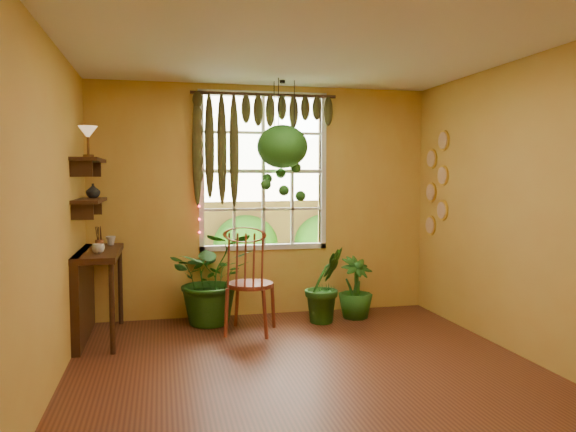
{
  "coord_description": "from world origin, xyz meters",
  "views": [
    {
      "loc": [
        -1.19,
        -4.26,
        1.63
      ],
      "look_at": [
        0.04,
        1.15,
        1.25
      ],
      "focal_mm": 35.0,
      "sensor_mm": 36.0,
      "label": 1
    }
  ],
  "objects_px": {
    "potted_plant_left": "(213,278)",
    "potted_plant_mid": "(325,285)",
    "hanging_basket": "(282,152)",
    "counter_ledge": "(88,285)",
    "windsor_chair": "(249,298)"
  },
  "relations": [
    {
      "from": "potted_plant_left",
      "to": "potted_plant_mid",
      "type": "relative_size",
      "value": 1.22
    },
    {
      "from": "potted_plant_left",
      "to": "hanging_basket",
      "type": "distance_m",
      "value": 1.59
    },
    {
      "from": "potted_plant_mid",
      "to": "counter_ledge",
      "type": "bearing_deg",
      "value": -177.53
    },
    {
      "from": "counter_ledge",
      "to": "windsor_chair",
      "type": "bearing_deg",
      "value": -5.06
    },
    {
      "from": "potted_plant_mid",
      "to": "hanging_basket",
      "type": "bearing_deg",
      "value": 162.36
    },
    {
      "from": "windsor_chair",
      "to": "potted_plant_mid",
      "type": "xyz_separation_m",
      "value": [
        0.9,
        0.25,
        0.05
      ]
    },
    {
      "from": "counter_ledge",
      "to": "windsor_chair",
      "type": "distance_m",
      "value": 1.63
    },
    {
      "from": "potted_plant_left",
      "to": "potted_plant_mid",
      "type": "bearing_deg",
      "value": -9.74
    },
    {
      "from": "potted_plant_mid",
      "to": "windsor_chair",
      "type": "bearing_deg",
      "value": -164.36
    },
    {
      "from": "hanging_basket",
      "to": "potted_plant_mid",
      "type": "bearing_deg",
      "value": -17.64
    },
    {
      "from": "counter_ledge",
      "to": "potted_plant_mid",
      "type": "xyz_separation_m",
      "value": [
        2.51,
        0.11,
        -0.13
      ]
    },
    {
      "from": "hanging_basket",
      "to": "windsor_chair",
      "type": "bearing_deg",
      "value": -137.89
    },
    {
      "from": "counter_ledge",
      "to": "potted_plant_left",
      "type": "distance_m",
      "value": 1.31
    },
    {
      "from": "potted_plant_left",
      "to": "hanging_basket",
      "type": "relative_size",
      "value": 0.76
    },
    {
      "from": "potted_plant_mid",
      "to": "hanging_basket",
      "type": "relative_size",
      "value": 0.62
    }
  ]
}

